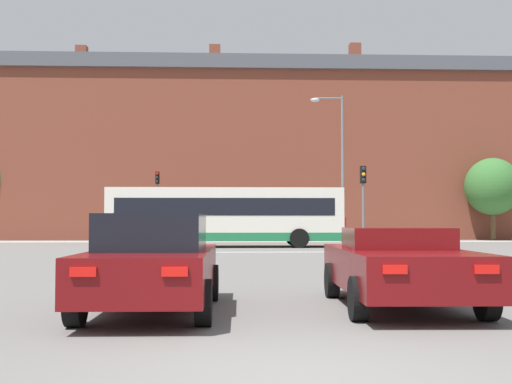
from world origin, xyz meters
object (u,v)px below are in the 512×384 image
Objects in this scene: pedestrian_waiting at (343,225)px; traffic_light_near_right at (363,194)px; street_lamp_junction at (338,156)px; traffic_light_far_left at (157,195)px; bus_crossing_lead at (225,215)px; car_saloon_left at (153,262)px; car_roadster_right at (399,266)px.

traffic_light_near_right is at bearing -65.45° from pedestrian_waiting.
traffic_light_far_left is at bearing 146.57° from street_lamp_junction.
street_lamp_junction is at bearing -71.56° from pedestrian_waiting.
traffic_light_far_left is 12.94m from street_lamp_junction.
street_lamp_junction is (6.17, 0.84, 3.28)m from bus_crossing_lead.
street_lamp_junction reaches higher than traffic_light_near_right.
traffic_light_near_right is at bearing -49.51° from traffic_light_far_left.
traffic_light_far_left reaches higher than car_saloon_left.
street_lamp_junction is (7.09, 24.79, 4.18)m from car_saloon_left.
traffic_light_near_right reaches higher than car_saloon_left.
pedestrian_waiting reaches higher than car_roadster_right.
bus_crossing_lead reaches higher than car_saloon_left.
street_lamp_junction is 4.48× the size of pedestrian_waiting.
car_saloon_left is 23.99m from bus_crossing_lead.
traffic_light_near_right is 2.12× the size of pedestrian_waiting.
traffic_light_near_right is (10.89, -12.75, -0.41)m from traffic_light_far_left.
pedestrian_waiting is at bearing 78.16° from street_lamp_junction.
traffic_light_far_left is 1.17× the size of traffic_light_near_right.
traffic_light_far_left reaches higher than car_roadster_right.
car_saloon_left is 32.13m from traffic_light_far_left.
traffic_light_near_right is 0.47× the size of street_lamp_junction.
traffic_light_far_left is (-3.59, 31.84, 2.29)m from car_saloon_left.
car_roadster_right is 2.47× the size of pedestrian_waiting.
bus_crossing_lead is at bearing 98.79° from car_roadster_right.
traffic_light_near_right is at bearing -87.93° from street_lamp_junction.
traffic_light_far_left is at bearing -150.25° from bus_crossing_lead.
traffic_light_near_right is at bearing 69.78° from car_saloon_left.
traffic_light_near_right is (3.32, 18.72, 1.97)m from car_roadster_right.
traffic_light_far_left is 0.55× the size of street_lamp_junction.
street_lamp_junction is (10.68, -7.05, 1.88)m from traffic_light_far_left.
traffic_light_near_right is 12.99m from pedestrian_waiting.
car_roadster_right is at bearing -97.27° from street_lamp_junction.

